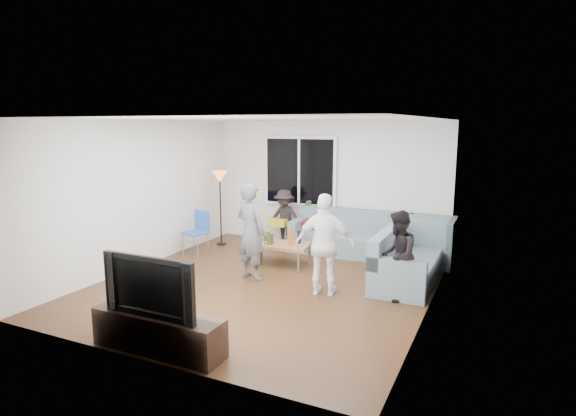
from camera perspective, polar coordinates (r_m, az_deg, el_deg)
The scene contains 31 objects.
floor at distance 7.63m, azimuth -2.63°, elevation -9.35°, with size 5.00×5.50×0.04m, color #56351C.
ceiling at distance 7.20m, azimuth -2.80°, elevation 10.89°, with size 5.00×5.50×0.04m, color white.
wall_back at distance 9.81m, azimuth 4.85°, elevation 2.91°, with size 5.00×0.04×2.60m, color silver.
wall_front at distance 5.07m, azimuth -17.49°, elevation -4.28°, with size 5.00×0.04×2.60m, color silver.
wall_left at distance 8.75m, azimuth -17.48°, elevation 1.62°, with size 0.04×5.50×2.60m, color silver.
wall_right at distance 6.53m, azimuth 17.25°, elevation -1.11°, with size 0.04×5.50×2.60m, color silver.
window_frame at distance 9.93m, azimuth 1.46°, elevation 4.48°, with size 1.62×0.06×1.47m, color white.
window_glass at distance 9.89m, azimuth 1.36°, elevation 4.46°, with size 1.50×0.02×1.35m, color black.
window_mullion at distance 9.88m, azimuth 1.34°, elevation 4.46°, with size 0.05×0.03×1.35m, color white.
radiator at distance 10.09m, azimuth 1.33°, elevation -2.56°, with size 1.30×0.12×0.62m, color silver.
potted_plant at distance 9.89m, azimuth 2.37°, elevation 0.02°, with size 0.19×0.15×0.35m, color #356428.
vase at distance 10.13m, azimuth -0.51°, elevation -0.28°, with size 0.15×0.15×0.15m, color white.
sofa_back_section at distance 9.29m, azimuth 7.44°, elevation -3.02°, with size 2.30×0.85×0.85m, color slate, non-canonical shape.
sofa_right_section at distance 7.86m, azimuth 14.42°, elevation -5.68°, with size 0.85×2.00×0.85m, color slate, non-canonical shape.
sofa_corner at distance 8.96m, azimuth 16.83°, elevation -3.86°, with size 0.85×0.85×0.85m, color slate.
cushion_yellow at distance 9.81m, azimuth -1.11°, elevation -1.73°, with size 0.38×0.32×0.14m, color gold.
cushion_red at distance 9.65m, azimuth 2.07°, elevation -1.93°, with size 0.36×0.30×0.13m, color maroon.
coffee_table at distance 8.57m, azimuth -1.12°, elevation -5.60°, with size 1.10×0.60×0.40m, color #9A724A.
pitcher at distance 8.47m, azimuth -2.34°, elevation -3.80°, with size 0.17×0.17×0.17m, color maroon.
side_chair at distance 9.32m, azimuth -11.18°, elevation -3.05°, with size 0.40×0.40×0.86m, color #2958B2, non-canonical shape.
floor_lamp at distance 9.98m, azimuth -8.19°, elevation -0.05°, with size 0.32×0.32×1.56m, color orange, non-canonical shape.
player_left at distance 7.70m, azimuth -4.52°, elevation -2.83°, with size 0.58×0.38×1.60m, color #4F4F54.
player_right at distance 6.99m, azimuth 4.53°, elevation -4.48°, with size 0.90×0.37×1.53m, color white.
spectator_right at distance 6.98m, azimuth 13.16°, elevation -5.65°, with size 0.64×0.50×1.31m, color black.
spectator_back at distance 9.79m, azimuth -0.46°, elevation -1.24°, with size 0.77×0.44×1.19m, color black.
tv_console at distance 5.65m, azimuth -15.44°, elevation -14.30°, with size 1.60×0.40×0.44m, color #36241B.
television at distance 5.44m, azimuth -15.72°, elevation -8.87°, with size 1.20×0.16×0.69m, color black.
bottle_b at distance 8.40m, azimuth -2.40°, elevation -3.67°, with size 0.08×0.08×0.24m, color #188317.
bottle_d at distance 8.34m, azimuth 0.33°, elevation -3.62°, with size 0.07×0.07×0.29m, color #D26112.
bottle_e at distance 8.49m, azimuth 1.38°, elevation -3.53°, with size 0.07×0.07×0.24m, color black.
bottle_a at distance 8.66m, azimuth -2.59°, elevation -3.43°, with size 0.07×0.07×0.19m, color orange.
Camera 1 is at (3.36, -6.37, 2.51)m, focal length 29.31 mm.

